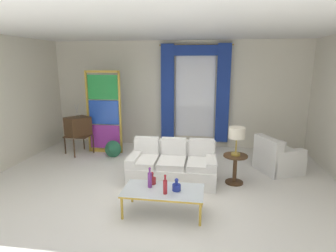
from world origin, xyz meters
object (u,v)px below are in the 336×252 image
Objects in this scene: bottle_blue_decanter at (165,186)px; stained_glass_divider at (104,114)px; peacock_figurine at (111,150)px; armchair_white at (277,159)px; round_side_table at (235,166)px; bottle_amber_squat at (150,179)px; coffee_table at (163,192)px; bottle_crystal_tall at (152,180)px; table_lamp_brass at (237,134)px; bottle_ruby_flask at (177,186)px; couch_white_long at (173,166)px; vintage_tv at (78,127)px.

stained_glass_divider is at bearing 125.23° from bottle_blue_decanter.
bottle_blue_decanter reaches higher than peacock_figurine.
armchair_white is (2.15, 2.30, -0.25)m from bottle_blue_decanter.
bottle_amber_squat is at bearing -138.00° from round_side_table.
bottle_amber_squat is 2.88m from peacock_figurine.
bottle_blue_decanter is at bearing -69.30° from coffee_table.
bottle_crystal_tall reaches higher than round_side_table.
round_side_table is (3.33, -1.54, -0.70)m from stained_glass_divider.
bottle_blue_decanter reaches higher than bottle_crystal_tall.
bottle_ruby_flask is at bearing -126.65° from table_lamp_brass.
coffee_table is (0.03, -1.33, 0.07)m from couch_white_long.
round_side_table is 1.04× the size of table_lamp_brass.
table_lamp_brass reaches higher than couch_white_long.
table_lamp_brass is at bearing 0.00° from round_side_table.
bottle_amber_squat is (-0.23, 0.05, 0.18)m from coffee_table.
armchair_white is 0.49× the size of stained_glass_divider.
bottle_blue_decanter is 0.29× the size of armchair_white.
armchair_white is at bearing 47.30° from bottle_ruby_flask.
stained_glass_divider is 1.00m from peacock_figurine.
stained_glass_divider is (-2.07, 1.58, 0.75)m from couch_white_long.
bottle_crystal_tall is at bearing -141.10° from round_side_table.
couch_white_long is at bearing 93.11° from bottle_blue_decanter.
stained_glass_divider is (-2.31, 2.91, 0.58)m from bottle_ruby_flask.
bottle_amber_squat is at bearing -138.00° from table_lamp_brass.
round_side_table is 0.67m from table_lamp_brass.
couch_white_long reaches higher than bottle_amber_squat.
coffee_table is 2.15× the size of peacock_figurine.
bottle_crystal_tall is 3.13m from armchair_white.
couch_white_long is 1.32m from bottle_amber_squat.
coffee_table is 6.22× the size of bottle_ruby_flask.
vintage_tv reaches higher than armchair_white.
coffee_table is 3.87m from vintage_tv.
table_lamp_brass is (1.23, 1.37, 0.65)m from coffee_table.
couch_white_long is 2.38m from armchair_white.
bottle_amber_squat is 2.02m from table_lamp_brass.
bottle_amber_squat reaches higher than bottle_ruby_flask.
bottle_amber_squat is at bearing -92.68° from bottle_crystal_tall.
table_lamp_brass is at bearing -24.84° from stained_glass_divider.
peacock_figurine is 3.20m from round_side_table.
bottle_crystal_tall is 0.16m from bottle_amber_squat.
vintage_tv reaches higher than bottle_ruby_flask.
bottle_ruby_flask is (0.16, 0.14, -0.06)m from bottle_blue_decanter.
vintage_tv is (-2.53, 2.49, 0.25)m from bottle_crystal_tall.
bottle_blue_decanter is 0.14× the size of stained_glass_divider.
coffee_table is at bearing -131.99° from table_lamp_brass.
bottle_ruby_flask is 0.09× the size of stained_glass_divider.
couch_white_long is 1.16m from bottle_crystal_tall.
vintage_tv is 0.77m from stained_glass_divider.
bottle_blue_decanter is at bearing -55.02° from peacock_figurine.
coffee_table is at bearing -88.86° from couch_white_long.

